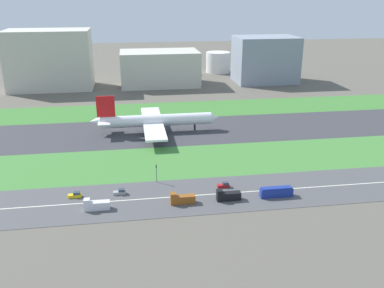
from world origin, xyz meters
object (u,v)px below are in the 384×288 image
(terminal_building, at_px, (50,60))
(truck_0, at_px, (182,199))
(car_1, at_px, (120,192))
(traffic_light, at_px, (156,172))
(office_tower, at_px, (265,59))
(bus_0, at_px, (276,192))
(truck_2, at_px, (96,205))
(fuel_tank_west, at_px, (174,66))
(car_2, at_px, (224,185))
(truck_1, at_px, (228,196))
(hangar_building, at_px, (160,68))
(car_0, at_px, (75,195))
(airliner, at_px, (153,121))
(fuel_tank_centre, at_px, (218,62))

(terminal_building, bearing_deg, truck_0, -69.49)
(car_1, relative_size, traffic_light, 0.61)
(office_tower, bearing_deg, bus_0, -106.63)
(bus_0, relative_size, truck_2, 1.38)
(truck_2, relative_size, office_tower, 0.18)
(terminal_building, bearing_deg, fuel_tank_west, 25.30)
(car_2, height_order, terminal_building, terminal_building)
(truck_1, distance_m, fuel_tank_west, 237.16)
(traffic_light, distance_m, hangar_building, 174.87)
(car_1, xyz_separation_m, terminal_building, (-50.89, 182.00, 20.20))
(car_2, relative_size, office_tower, 0.09)
(truck_1, relative_size, hangar_building, 0.14)
(car_0, distance_m, fuel_tank_west, 234.83)
(truck_0, bearing_deg, traffic_light, -67.79)
(airliner, xyz_separation_m, car_2, (21.40, -68.00, -5.31))
(truck_2, bearing_deg, fuel_tank_west, -102.37)
(car_2, xyz_separation_m, truck_1, (-0.89, -10.00, 0.75))
(traffic_light, xyz_separation_m, office_tower, (98.11, 174.01, 13.22))
(truck_1, height_order, hangar_building, hangar_building)
(bus_0, bearing_deg, car_2, -31.12)
(bus_0, distance_m, car_1, 55.29)
(airliner, relative_size, fuel_tank_west, 2.52)
(car_2, xyz_separation_m, car_1, (-37.80, 0.00, 0.00))
(traffic_light, bearing_deg, truck_1, -37.65)
(terminal_building, height_order, fuel_tank_centre, terminal_building)
(car_2, xyz_separation_m, truck_2, (-45.46, -10.00, 0.75))
(terminal_building, bearing_deg, fuel_tank_centre, 18.49)
(fuel_tank_west, bearing_deg, car_0, -104.77)
(traffic_light, relative_size, fuel_tank_centre, 0.34)
(fuel_tank_centre, bearing_deg, office_tower, -58.06)
(car_0, relative_size, terminal_building, 0.07)
(terminal_building, xyz_separation_m, fuel_tank_centre, (134.54, 45.00, -12.26))
(car_2, height_order, bus_0, bus_0)
(fuel_tank_centre, bearing_deg, traffic_light, -107.74)
(truck_0, height_order, traffic_light, traffic_light)
(terminal_building, distance_m, fuel_tank_west, 106.33)
(airliner, distance_m, car_0, 75.32)
(car_1, xyz_separation_m, truck_1, (36.92, -10.00, 0.75))
(airliner, distance_m, truck_0, 78.26)
(traffic_light, bearing_deg, hangar_building, 85.03)
(car_0, distance_m, bus_0, 70.63)
(truck_2, xyz_separation_m, office_tower, (119.36, 192.00, 15.84))
(truck_2, height_order, truck_1, same)
(bus_0, bearing_deg, fuel_tank_west, -87.57)
(truck_0, height_order, fuel_tank_west, fuel_tank_west)
(truck_2, bearing_deg, car_0, -51.72)
(truck_0, bearing_deg, car_1, -25.52)
(car_1, relative_size, office_tower, 0.09)
(fuel_tank_west, bearing_deg, fuel_tank_centre, 0.00)
(hangar_building, bearing_deg, bus_0, -82.39)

